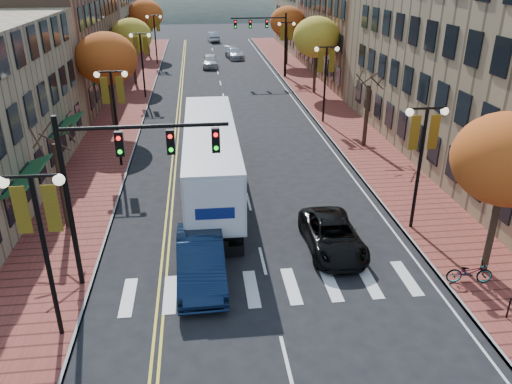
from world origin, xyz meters
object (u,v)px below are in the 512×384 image
object	(u,v)px
semi_truck	(210,150)
bicycle	(470,272)
navy_sedan	(201,260)
black_suv	(333,235)

from	to	relation	value
semi_truck	bicycle	xyz separation A→B (m)	(9.83, -10.69, -1.75)
navy_sedan	semi_truck	bearing A→B (deg)	84.33
bicycle	black_suv	bearing A→B (deg)	61.04
semi_truck	navy_sedan	world-z (taller)	semi_truck
semi_truck	navy_sedan	xyz separation A→B (m)	(-0.73, -8.99, -1.49)
navy_sedan	bicycle	world-z (taller)	navy_sedan
semi_truck	navy_sedan	size ratio (longest dim) A/B	3.04
black_suv	bicycle	world-z (taller)	black_suv
black_suv	navy_sedan	bearing A→B (deg)	-164.04
semi_truck	black_suv	world-z (taller)	semi_truck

